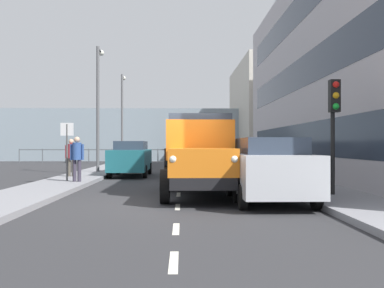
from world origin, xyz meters
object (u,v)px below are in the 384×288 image
car_white_kerbside_3 (217,154)px  car_teal_oppositeside_0 (131,158)px  truck_vintage_orange (200,157)px  traffic_light_near (334,111)px  lamp_post_promenade (98,97)px  street_sign (67,141)px  car_grey_kerbside_2 (226,157)px  pedestrian_couple_a (71,154)px  lamp_post_far (122,111)px  car_silver_kerbside_near (268,169)px  pedestrian_couple_b (77,155)px  car_black_kerbside_1 (241,161)px

car_white_kerbside_3 → car_teal_oppositeside_0: bearing=57.4°
truck_vintage_orange → traffic_light_near: 4.00m
lamp_post_promenade → street_sign: 6.29m
car_grey_kerbside_2 → pedestrian_couple_a: pedestrian_couple_a is taller
car_grey_kerbside_2 → street_sign: size_ratio=1.97×
lamp_post_far → truck_vintage_orange: bearing=103.8°
car_silver_kerbside_near → traffic_light_near: 2.53m
car_silver_kerbside_near → car_white_kerbside_3: bearing=-90.0°
car_silver_kerbside_near → car_grey_kerbside_2: bearing=-90.0°
truck_vintage_orange → traffic_light_near: size_ratio=1.76×
lamp_post_promenade → street_sign: (0.11, 5.84, -2.35)m
car_white_kerbside_3 → pedestrian_couple_b: size_ratio=2.30×
car_teal_oppositeside_0 → pedestrian_couple_b: 5.26m
car_black_kerbside_1 → pedestrian_couple_b: bearing=5.0°
car_grey_kerbside_2 → lamp_post_promenade: (6.69, 0.02, 3.14)m
traffic_light_near → car_grey_kerbside_2: bearing=-80.0°
car_white_kerbside_3 → lamp_post_promenade: (6.69, 6.21, 3.14)m
car_teal_oppositeside_0 → truck_vintage_orange: bearing=108.9°
car_black_kerbside_1 → truck_vintage_orange: bearing=67.7°
traffic_light_near → lamp_post_promenade: 14.01m
car_grey_kerbside_2 → pedestrian_couple_b: 8.98m
lamp_post_promenade → street_sign: size_ratio=2.90×
car_silver_kerbside_near → car_black_kerbside_1: 5.53m
car_white_kerbside_3 → street_sign: (6.80, 12.04, 0.79)m
car_grey_kerbside_2 → car_white_kerbside_3: 6.18m
truck_vintage_orange → car_white_kerbside_3: size_ratio=1.45×
lamp_post_far → car_teal_oppositeside_0: bearing=99.8°
car_grey_kerbside_2 → traffic_light_near: 11.24m
traffic_light_near → street_sign: bearing=-30.3°
car_grey_kerbside_2 → street_sign: (6.80, 5.86, 0.79)m
car_grey_kerbside_2 → lamp_post_promenade: bearing=0.2°
car_white_kerbside_3 → car_black_kerbside_1: bearing=90.0°
traffic_light_near → car_black_kerbside_1: bearing=-69.3°
truck_vintage_orange → traffic_light_near: traffic_light_near is taller
car_black_kerbside_1 → car_white_kerbside_3: bearing=-90.0°
lamp_post_promenade → car_black_kerbside_1: bearing=138.9°
car_black_kerbside_1 → car_grey_kerbside_2: (0.00, -5.87, 0.00)m
car_white_kerbside_3 → lamp_post_far: size_ratio=0.58×
pedestrian_couple_b → lamp_post_far: bearing=-88.0°
pedestrian_couple_b → lamp_post_far: (0.58, -16.83, 3.00)m
car_black_kerbside_1 → street_sign: size_ratio=1.77×
car_white_kerbside_3 → lamp_post_far: (6.86, -4.23, 3.26)m
car_silver_kerbside_near → traffic_light_near: bearing=-167.1°
car_black_kerbside_1 → street_sign: 6.85m
car_silver_kerbside_near → car_black_kerbside_1: size_ratio=1.12×
car_teal_oppositeside_0 → pedestrian_couple_a: 3.27m
traffic_light_near → pedestrian_couple_b: bearing=-29.0°
pedestrian_couple_b → lamp_post_promenade: 7.03m
car_black_kerbside_1 → pedestrian_couple_a: size_ratio=2.42×
car_white_kerbside_3 → car_silver_kerbside_near: bearing=90.0°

